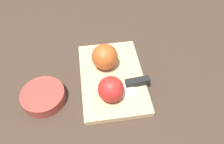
{
  "coord_description": "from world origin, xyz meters",
  "views": [
    {
      "loc": [
        0.46,
        0.02,
        0.6
      ],
      "look_at": [
        0.0,
        0.0,
        0.04
      ],
      "focal_mm": 35.0,
      "sensor_mm": 36.0,
      "label": 1
    }
  ],
  "objects": [
    {
      "name": "apple_slice",
      "position": [
        0.06,
        0.04,
        0.02
      ],
      "size": [
        0.06,
        0.06,
        0.0
      ],
      "color": "beige",
      "rests_on": "cutting_board"
    },
    {
      "name": "bowl",
      "position": [
        0.09,
        -0.21,
        0.02
      ],
      "size": [
        0.14,
        0.14,
        0.04
      ],
      "color": "#99382D",
      "rests_on": "ground_plane"
    },
    {
      "name": "apple_half_right",
      "position": [
        0.08,
        -0.0,
        0.06
      ],
      "size": [
        0.08,
        0.08,
        0.08
      ],
      "rotation": [
        0.0,
        0.0,
        4.84
      ],
      "color": "red",
      "rests_on": "cutting_board"
    },
    {
      "name": "ground_plane",
      "position": [
        0.0,
        0.0,
        0.0
      ],
      "size": [
        4.0,
        4.0,
        0.0
      ],
      "primitive_type": "plane",
      "color": "#38281E"
    },
    {
      "name": "apple_half_left",
      "position": [
        -0.04,
        -0.03,
        0.06
      ],
      "size": [
        0.09,
        0.09,
        0.09
      ],
      "rotation": [
        0.0,
        0.0,
        0.55
      ],
      "color": "#AD4C1E",
      "rests_on": "cutting_board"
    },
    {
      "name": "cutting_board",
      "position": [
        0.0,
        0.0,
        0.01
      ],
      "size": [
        0.35,
        0.27,
        0.02
      ],
      "color": "tan",
      "rests_on": "ground_plane"
    },
    {
      "name": "knife",
      "position": [
        0.03,
        0.08,
        0.03
      ],
      "size": [
        0.06,
        0.17,
        0.02
      ],
      "rotation": [
        0.0,
        0.0,
        -1.31
      ],
      "color": "silver",
      "rests_on": "cutting_board"
    }
  ]
}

